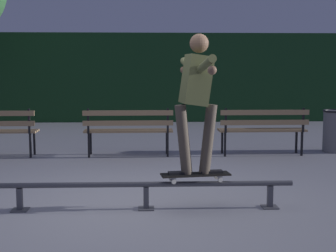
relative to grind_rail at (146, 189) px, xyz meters
name	(u,v)px	position (x,y,z in m)	size (l,w,h in m)	color
ground_plane	(146,204)	(0.00, 0.20, -0.24)	(90.00, 90.00, 0.00)	gray
hedge_backdrop	(147,77)	(0.00, 9.73, 1.08)	(24.00, 1.20, 2.63)	#193D1E
grind_rail	(146,189)	(0.00, 0.00, 0.00)	(3.32, 0.18, 0.31)	#47474C
skateboard	(196,175)	(0.56, 0.00, 0.15)	(0.80, 0.30, 0.09)	black
skateboarder	(196,92)	(0.56, 0.00, 1.09)	(0.63, 1.40, 1.56)	black
park_bench_left_center	(128,127)	(-0.33, 3.38, 0.30)	(1.60, 0.43, 0.88)	black
park_bench_right_center	(263,126)	(2.11, 3.38, 0.30)	(1.60, 0.43, 0.88)	black
trash_can	(336,130)	(3.60, 3.73, 0.18)	(0.52, 0.52, 0.80)	slate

